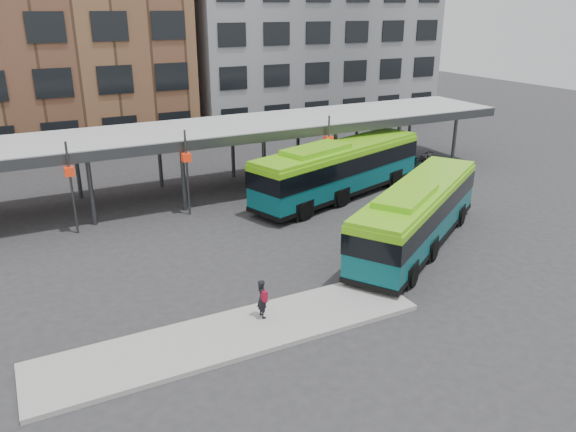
# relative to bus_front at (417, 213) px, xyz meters

# --- Properties ---
(ground) EXTENTS (120.00, 120.00, 0.00)m
(ground) POSITION_rel_bus_front_xyz_m (-5.37, -0.40, -1.72)
(ground) COLOR #28282B
(ground) RESTS_ON ground
(boarding_island) EXTENTS (14.00, 3.00, 0.18)m
(boarding_island) POSITION_rel_bus_front_xyz_m (-10.87, -3.40, -1.63)
(boarding_island) COLOR gray
(boarding_island) RESTS_ON ground
(canopy) EXTENTS (40.00, 6.53, 4.80)m
(canopy) POSITION_rel_bus_front_xyz_m (-5.43, 12.47, 2.19)
(canopy) COLOR #999B9E
(canopy) RESTS_ON ground
(building_brick) EXTENTS (26.00, 14.00, 22.00)m
(building_brick) POSITION_rel_bus_front_xyz_m (-15.37, 31.60, 9.28)
(building_brick) COLOR brown
(building_brick) RESTS_ON ground
(building_grey) EXTENTS (24.00, 14.00, 20.00)m
(building_grey) POSITION_rel_bus_front_xyz_m (10.63, 31.60, 8.28)
(building_grey) COLOR slate
(building_grey) RESTS_ON ground
(bus_front) EXTENTS (11.43, 8.61, 3.30)m
(bus_front) POSITION_rel_bus_front_xyz_m (0.00, 0.00, 0.00)
(bus_front) COLOR #074B51
(bus_front) RESTS_ON ground
(bus_rear) EXTENTS (12.87, 6.50, 3.49)m
(bus_rear) POSITION_rel_bus_front_xyz_m (0.67, 8.12, 0.10)
(bus_rear) COLOR #074B51
(bus_rear) RESTS_ON ground
(pedestrian) EXTENTS (0.36, 0.60, 1.51)m
(pedestrian) POSITION_rel_bus_front_xyz_m (-9.50, -2.91, -0.77)
(pedestrian) COLOR black
(pedestrian) RESTS_ON boarding_island
(bike_rack) EXTENTS (6.74, 1.42, 1.06)m
(bike_rack) POSITION_rel_bus_front_xyz_m (8.00, 11.60, -1.25)
(bike_rack) COLOR slate
(bike_rack) RESTS_ON ground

